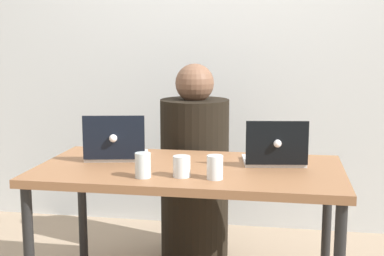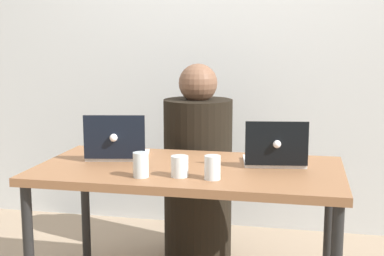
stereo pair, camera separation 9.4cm
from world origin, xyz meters
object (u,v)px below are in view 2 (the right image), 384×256
Objects in this scene: laptop_back_left at (117,149)px; water_glass_right at (212,169)px; person_at_center at (198,172)px; water_glass_center at (179,168)px; laptop_back_right at (275,155)px; water_glass_left at (141,166)px.

laptop_back_left reaches higher than water_glass_right.
laptop_back_left is 3.28× the size of water_glass_right.
person_at_center is 0.88m from water_glass_center.
water_glass_right is at bearing 43.13° from laptop_back_right.
water_glass_left is 1.06× the size of water_glass_right.
water_glass_right is at bearing -5.30° from water_glass_center.
laptop_back_right is 3.10× the size of water_glass_right.
laptop_back_left is 0.50m from water_glass_center.
laptop_back_left is (-0.32, -0.55, 0.25)m from person_at_center.
laptop_back_left is 0.64m from water_glass_right.
person_at_center is at bearing -55.76° from laptop_back_right.
water_glass_center is (0.17, 0.04, -0.01)m from water_glass_left.
laptop_back_left is at bearing -7.42° from laptop_back_right.
person_at_center is 3.59× the size of laptop_back_right.
person_at_center is 11.14× the size of water_glass_right.
water_glass_left reaches higher than water_glass_center.
water_glass_left is (-0.58, -0.36, -0.00)m from laptop_back_right.
water_glass_right is (0.24, -0.86, 0.24)m from person_at_center.
laptop_back_right is (0.49, -0.53, 0.24)m from person_at_center.
water_glass_center is (0.40, -0.29, -0.01)m from laptop_back_left.
person_at_center reaches higher than laptop_back_right.
water_glass_right is at bearing 5.05° from water_glass_left.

